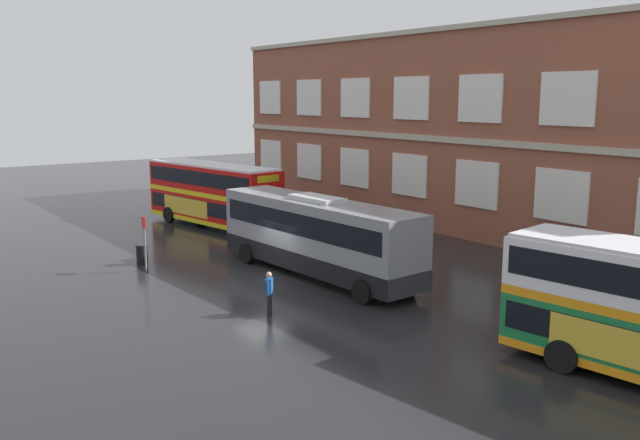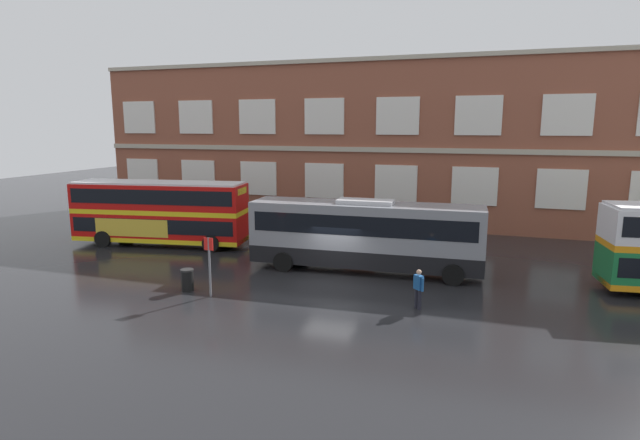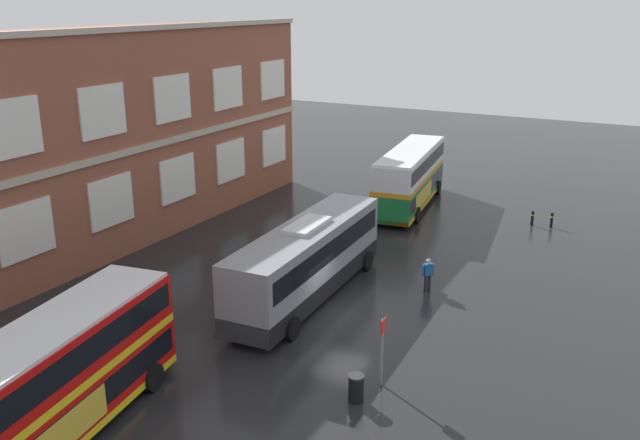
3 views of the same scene
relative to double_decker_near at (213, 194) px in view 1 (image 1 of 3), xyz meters
The scene contains 7 objects.
ground_plane 12.98m from the double_decker_near, ahead, with size 120.00×120.00×0.00m, color black.
brick_terminal_building 17.94m from the double_decker_near, 53.27° to the left, with size 44.28×8.19×12.41m.
double_decker_near is the anchor object (origin of this frame).
touring_coach 13.93m from the double_decker_near, ahead, with size 12.11×3.34×3.80m.
waiting_passenger 18.54m from the double_decker_near, 20.69° to the right, with size 0.53×0.52×1.70m.
bus_stand_flag 11.48m from the double_decker_near, 43.85° to the right, with size 0.44×0.10×2.70m.
station_litter_bin 10.33m from the double_decker_near, 47.90° to the right, with size 0.60×0.60×1.03m.
Camera 1 is at (25.99, -15.75, 8.40)m, focal length 37.57 mm.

